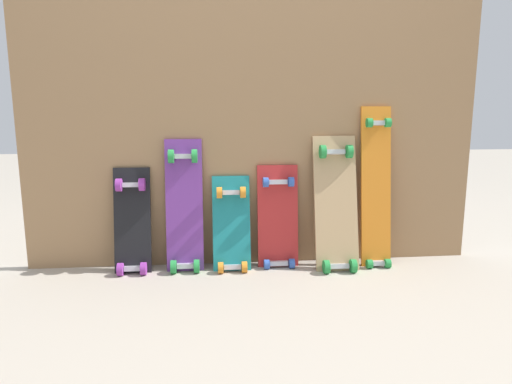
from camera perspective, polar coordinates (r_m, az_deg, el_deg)
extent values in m
plane|color=#A89E8E|center=(2.60, -0.15, -8.81)|extent=(12.00, 12.00, 0.00)
cube|color=#99724C|center=(2.52, -0.31, 10.44)|extent=(2.41, 0.04, 1.71)
cube|color=black|center=(2.54, -14.70, -4.04)|extent=(0.19, 0.13, 0.60)
cube|color=#B7B7BF|center=(2.54, -14.71, -8.94)|extent=(0.08, 0.04, 0.03)
cube|color=#B7B7BF|center=(2.51, -14.89, 0.84)|extent=(0.08, 0.04, 0.03)
cylinder|color=purple|center=(2.53, -16.09, -8.99)|extent=(0.03, 0.07, 0.07)
cylinder|color=purple|center=(2.51, -13.45, -9.01)|extent=(0.03, 0.07, 0.07)
cylinder|color=purple|center=(2.50, -16.27, 0.82)|extent=(0.03, 0.07, 0.07)
cylinder|color=purple|center=(2.48, -13.63, 0.88)|extent=(0.03, 0.07, 0.07)
cube|color=#6B338C|center=(2.49, -8.65, -2.29)|extent=(0.19, 0.12, 0.75)
cube|color=#B7B7BF|center=(2.51, -8.55, -8.83)|extent=(0.09, 0.04, 0.03)
cube|color=#B7B7BF|center=(2.46, -8.82, 4.29)|extent=(0.09, 0.04, 0.03)
cylinder|color=#268C3F|center=(2.50, -9.95, -8.92)|extent=(0.03, 0.07, 0.07)
cylinder|color=#268C3F|center=(2.49, -7.19, -8.90)|extent=(0.03, 0.07, 0.07)
cylinder|color=#268C3F|center=(2.45, -10.24, 4.27)|extent=(0.03, 0.07, 0.07)
cylinder|color=#268C3F|center=(2.44, -7.45, 4.33)|extent=(0.03, 0.07, 0.07)
cube|color=#197A7F|center=(2.50, -2.98, -4.56)|extent=(0.20, 0.15, 0.56)
cube|color=#B7B7BF|center=(2.49, -2.86, -9.06)|extent=(0.09, 0.04, 0.03)
cube|color=#B7B7BF|center=(2.48, -3.04, -0.08)|extent=(0.09, 0.04, 0.03)
cylinder|color=orange|center=(2.47, -4.29, -9.13)|extent=(0.03, 0.06, 0.06)
cylinder|color=orange|center=(2.48, -1.41, -9.06)|extent=(0.03, 0.06, 0.06)
cylinder|color=orange|center=(2.46, -4.46, -0.09)|extent=(0.03, 0.06, 0.06)
cylinder|color=orange|center=(2.46, -1.60, -0.04)|extent=(0.03, 0.06, 0.06)
cube|color=#B22626|center=(2.54, 2.65, -3.67)|extent=(0.22, 0.10, 0.61)
cube|color=#B7B7BF|center=(2.55, 2.77, -8.60)|extent=(0.10, 0.04, 0.03)
cube|color=#B7B7BF|center=(2.50, 2.68, 1.22)|extent=(0.10, 0.04, 0.03)
cylinder|color=#3359B2|center=(2.53, 1.30, -8.74)|extent=(0.03, 0.05, 0.05)
cylinder|color=#3359B2|center=(2.55, 4.35, -8.62)|extent=(0.03, 0.05, 0.05)
cylinder|color=#3359B2|center=(2.47, 1.19, 1.19)|extent=(0.03, 0.05, 0.05)
cylinder|color=#3359B2|center=(2.49, 4.27, 1.23)|extent=(0.03, 0.05, 0.05)
cube|color=tan|center=(2.53, 9.63, -2.02)|extent=(0.23, 0.20, 0.76)
cube|color=#B7B7BF|center=(2.52, 9.99, -8.82)|extent=(0.10, 0.04, 0.03)
cube|color=#B7B7BF|center=(2.53, 9.56, 4.79)|extent=(0.10, 0.04, 0.03)
cylinder|color=#268C3F|center=(2.49, 8.50, -8.95)|extent=(0.03, 0.07, 0.07)
cylinder|color=#268C3F|center=(2.53, 11.67, -8.76)|extent=(0.03, 0.07, 0.07)
cylinder|color=#268C3F|center=(2.50, 8.08, 4.85)|extent=(0.03, 0.07, 0.07)
cylinder|color=#268C3F|center=(2.53, 11.22, 4.83)|extent=(0.03, 0.07, 0.07)
cube|color=orange|center=(2.61, 14.29, -0.16)|extent=(0.16, 0.14, 0.92)
cube|color=#B7B7BF|center=(2.64, 14.47, -8.33)|extent=(0.07, 0.04, 0.03)
cube|color=#B7B7BF|center=(2.60, 14.48, 8.08)|extent=(0.07, 0.04, 0.03)
cylinder|color=#268C3F|center=(2.61, 13.56, -8.47)|extent=(0.03, 0.05, 0.05)
cylinder|color=#268C3F|center=(2.64, 15.63, -8.32)|extent=(0.03, 0.05, 0.05)
cylinder|color=#268C3F|center=(2.56, 13.56, 8.14)|extent=(0.03, 0.05, 0.05)
cylinder|color=#268C3F|center=(2.60, 15.66, 8.08)|extent=(0.03, 0.05, 0.05)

